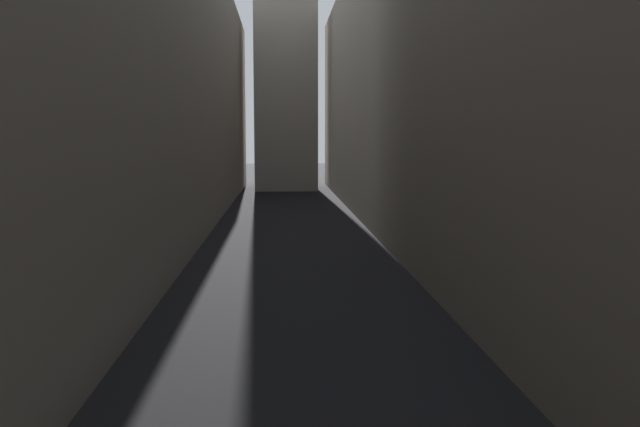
% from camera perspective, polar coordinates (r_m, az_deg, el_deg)
% --- Properties ---
extents(ground_plane, '(264.00, 264.00, 0.00)m').
position_cam_1_polar(ground_plane, '(38.74, -2.33, -3.17)').
color(ground_plane, black).
extents(building_block_left, '(13.57, 108.00, 20.91)m').
position_cam_1_polar(building_block_left, '(42.03, -19.80, 11.51)').
color(building_block_left, gray).
rests_on(building_block_left, ground).
extents(building_block_right, '(11.30, 108.00, 21.62)m').
position_cam_1_polar(building_block_right, '(42.10, 13.26, 12.19)').
color(building_block_right, '#756B5B').
rests_on(building_block_right, ground).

